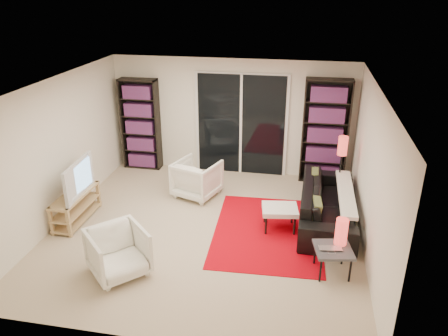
{
  "coord_description": "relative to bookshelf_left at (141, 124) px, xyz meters",
  "views": [
    {
      "loc": [
        1.46,
        -6.1,
        3.81
      ],
      "look_at": [
        0.25,
        0.3,
        1.0
      ],
      "focal_mm": 35.0,
      "sensor_mm": 36.0,
      "label": 1
    }
  ],
  "objects": [
    {
      "name": "wall_left",
      "position": [
        -0.55,
        -2.33,
        0.22
      ],
      "size": [
        0.02,
        5.0,
        2.4
      ],
      "primitive_type": "cube",
      "color": "white",
      "rests_on": "ground"
    },
    {
      "name": "wall_back",
      "position": [
        1.95,
        0.17,
        0.22
      ],
      "size": [
        5.0,
        0.02,
        2.4
      ],
      "primitive_type": "cube",
      "color": "white",
      "rests_on": "ground"
    },
    {
      "name": "sliding_door",
      "position": [
        2.15,
        0.13,
        0.07
      ],
      "size": [
        1.92,
        0.08,
        2.16
      ],
      "color": "white",
      "rests_on": "ground"
    },
    {
      "name": "tv_stand",
      "position": [
        -0.29,
        -2.44,
        -0.71
      ],
      "size": [
        0.36,
        1.14,
        0.5
      ],
      "color": "tan",
      "rests_on": "floor"
    },
    {
      "name": "armchair_back",
      "position": [
        1.51,
        -1.15,
        -0.62
      ],
      "size": [
        0.96,
        0.98,
        0.71
      ],
      "primitive_type": "imported",
      "rotation": [
        0.0,
        0.0,
        2.82
      ],
      "color": "white",
      "rests_on": "floor"
    },
    {
      "name": "rug",
      "position": [
        2.97,
        -2.22,
        -0.97
      ],
      "size": [
        1.83,
        2.42,
        0.01
      ],
      "primitive_type": "cube",
      "rotation": [
        0.0,
        0.0,
        0.04
      ],
      "color": "#BF000D",
      "rests_on": "floor"
    },
    {
      "name": "floor",
      "position": [
        1.95,
        -2.33,
        -0.98
      ],
      "size": [
        5.0,
        5.0,
        0.0
      ],
      "primitive_type": "plane",
      "color": "beige",
      "rests_on": "ground"
    },
    {
      "name": "floor_lamp",
      "position": [
        4.13,
        -0.9,
        -0.01
      ],
      "size": [
        0.19,
        0.19,
        1.28
      ],
      "color": "black",
      "rests_on": "floor"
    },
    {
      "name": "laptop",
      "position": [
        3.91,
        -3.22,
        -0.56
      ],
      "size": [
        0.34,
        0.25,
        0.03
      ],
      "primitive_type": "imported",
      "rotation": [
        0.0,
        0.0,
        0.14
      ],
      "color": "silver",
      "rests_on": "side_table"
    },
    {
      "name": "table_lamp",
      "position": [
        4.05,
        -3.0,
        -0.38
      ],
      "size": [
        0.17,
        0.17,
        0.39
      ],
      "primitive_type": "cylinder",
      "color": "red",
      "rests_on": "side_table"
    },
    {
      "name": "wall_right",
      "position": [
        4.45,
        -2.33,
        0.22
      ],
      "size": [
        0.02,
        5.0,
        2.4
      ],
      "primitive_type": "cube",
      "color": "white",
      "rests_on": "ground"
    },
    {
      "name": "ceiling",
      "position": [
        1.95,
        -2.33,
        1.42
      ],
      "size": [
        5.0,
        5.0,
        0.02
      ],
      "primitive_type": "cube",
      "color": "white",
      "rests_on": "wall_back"
    },
    {
      "name": "bookshelf_right",
      "position": [
        3.85,
        -0.0,
        0.07
      ],
      "size": [
        0.9,
        0.3,
        2.1
      ],
      "color": "black",
      "rests_on": "ground"
    },
    {
      "name": "tv",
      "position": [
        -0.27,
        -2.44,
        -0.18
      ],
      "size": [
        0.2,
        1.04,
        0.59
      ],
      "primitive_type": "imported",
      "rotation": [
        0.0,
        0.0,
        1.64
      ],
      "color": "black",
      "rests_on": "tv_stand"
    },
    {
      "name": "ottoman",
      "position": [
        3.14,
        -2.09,
        -0.63
      ],
      "size": [
        0.64,
        0.55,
        0.4
      ],
      "color": "white",
      "rests_on": "floor"
    },
    {
      "name": "sofa",
      "position": [
        3.93,
        -1.68,
        -0.64
      ],
      "size": [
        0.95,
        2.3,
        0.66
      ],
      "primitive_type": "imported",
      "rotation": [
        0.0,
        0.0,
        1.54
      ],
      "color": "black",
      "rests_on": "floor"
    },
    {
      "name": "armchair_front",
      "position": [
        1.02,
        -3.71,
        -0.63
      ],
      "size": [
        1.05,
        1.05,
        0.68
      ],
      "primitive_type": "imported",
      "rotation": [
        0.0,
        0.0,
        0.79
      ],
      "color": "white",
      "rests_on": "floor"
    },
    {
      "name": "wall_front",
      "position": [
        1.95,
        -4.83,
        0.22
      ],
      "size": [
        5.0,
        0.02,
        2.4
      ],
      "primitive_type": "cube",
      "color": "white",
      "rests_on": "ground"
    },
    {
      "name": "bookshelf_left",
      "position": [
        0.0,
        0.0,
        0.0
      ],
      "size": [
        0.8,
        0.3,
        1.95
      ],
      "color": "black",
      "rests_on": "ground"
    },
    {
      "name": "side_table",
      "position": [
        3.95,
        -3.14,
        -0.62
      ],
      "size": [
        0.59,
        0.59,
        0.4
      ],
      "color": "#404044",
      "rests_on": "floor"
    }
  ]
}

